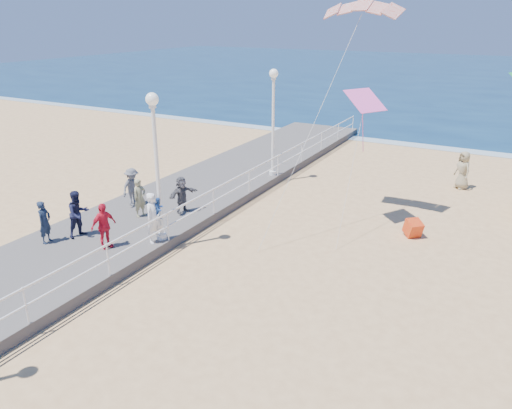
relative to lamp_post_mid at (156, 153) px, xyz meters
The scene contains 19 objects.
ground 6.48m from the lamp_post_mid, ahead, with size 160.00×160.00×0.00m, color #DEB174.
ocean 65.32m from the lamp_post_mid, 85.29° to the left, with size 160.00×90.00×0.05m, color #0D2C4E.
surf_line 21.50m from the lamp_post_mid, 75.37° to the left, with size 160.00×1.20×0.04m, color silver.
boardwalk 4.07m from the lamp_post_mid, behind, with size 5.00×44.00×0.40m, color #64605B.
railing 2.43m from the lamp_post_mid, ahead, with size 0.05×42.00×0.55m.
lamp_post_mid is the anchor object (origin of this frame).
lamp_post_far 9.00m from the lamp_post_mid, 90.00° to the left, with size 0.44×0.44×5.32m.
woman_holding_toddler 2.35m from the lamp_post_mid, 98.83° to the right, with size 0.68×0.45×1.87m, color white.
toddler_held 2.01m from the lamp_post_mid, 59.81° to the right, with size 0.40×0.31×0.83m, color #2D59AB.
spectator_0 4.80m from the lamp_post_mid, 147.17° to the right, with size 0.58×0.38×1.58m, color #1C283E.
spectator_2 4.65m from the lamp_post_mid, 146.35° to the left, with size 1.07×0.61×1.65m, color slate.
spectator_3 3.15m from the lamp_post_mid, 129.57° to the right, with size 0.97×0.41×1.66m, color red.
spectator_5 3.69m from the lamp_post_mid, 110.41° to the left, with size 1.43×0.45×1.54m, color #525156.
spectator_6 3.56m from the lamp_post_mid, 147.95° to the left, with size 0.58×0.38×1.58m, color gray.
spectator_7 3.90m from the lamp_post_mid, 156.39° to the right, with size 0.86×0.67×1.76m, color #1A1C39.
beach_walker_c 15.57m from the lamp_post_mid, 55.36° to the left, with size 0.93×0.61×1.90m, color gray.
box_kite 10.21m from the lamp_post_mid, 34.96° to the left, with size 0.55×0.55×0.60m, color red.
kite_parafoil 9.34m from the lamp_post_mid, 51.35° to the left, with size 3.00×0.90×0.30m, color red, non-canonical shape.
kite_diamond_pink 8.05m from the lamp_post_mid, 45.28° to the left, with size 1.31×1.31×0.02m, color #FF5DBE.
Camera 1 is at (5.71, -13.03, 8.09)m, focal length 35.00 mm.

